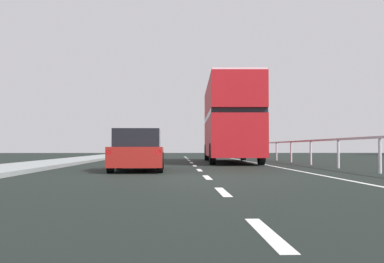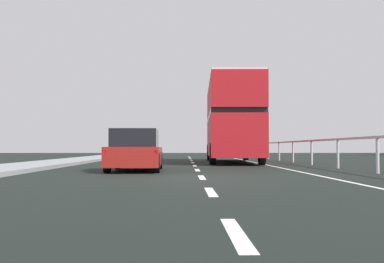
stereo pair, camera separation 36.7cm
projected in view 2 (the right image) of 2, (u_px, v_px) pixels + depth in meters
The scene contains 5 objects.
ground_plane at pixel (201, 178), 13.36m from camera, with size 73.66×120.00×0.10m, color black.
lane_paint_markings at pixel (241, 165), 22.04m from camera, with size 3.49×46.00×0.01m.
bridge_side_railing at pixel (312, 144), 22.48m from camera, with size 0.10×42.00×1.16m.
double_decker_bus_red at pixel (232, 120), 26.29m from camera, with size 2.84×10.90×4.30m.
hatchback_car_near at pixel (136, 151), 16.69m from camera, with size 1.81×4.27×1.42m.
Camera 2 is at (-0.49, -13.39, 0.80)m, focal length 45.40 mm.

